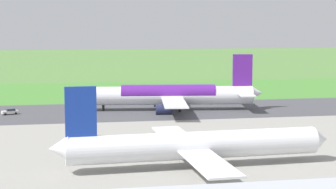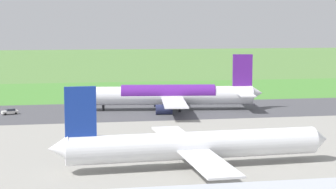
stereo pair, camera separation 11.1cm
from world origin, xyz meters
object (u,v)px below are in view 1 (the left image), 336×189
airliner_parked_mid (194,145)px  no_stopping_sign (155,89)px  traffic_cone_orange (140,91)px  service_car_followme (10,112)px  airliner_main (169,95)px

airliner_parked_mid → no_stopping_sign: bearing=-95.2°
traffic_cone_orange → airliner_parked_mid: bearing=87.5°
service_car_followme → no_stopping_sign: size_ratio=1.77×
no_stopping_sign → airliner_parked_mid: bearing=84.8°
service_car_followme → airliner_main: bearing=-179.6°
airliner_main → traffic_cone_orange: bearing=-86.6°
airliner_main → no_stopping_sign: (-2.21, -41.56, -2.82)m
airliner_main → traffic_cone_orange: 44.57m
service_car_followme → traffic_cone_orange: bearing=-132.7°
airliner_main → service_car_followme: size_ratio=11.86×
traffic_cone_orange → no_stopping_sign: bearing=150.4°
service_car_followme → traffic_cone_orange: size_ratio=8.30×
airliner_parked_mid → traffic_cone_orange: size_ratio=89.04×
no_stopping_sign → airliner_main: bearing=87.0°
airliner_parked_mid → no_stopping_sign: (-9.66, -106.19, -2.37)m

